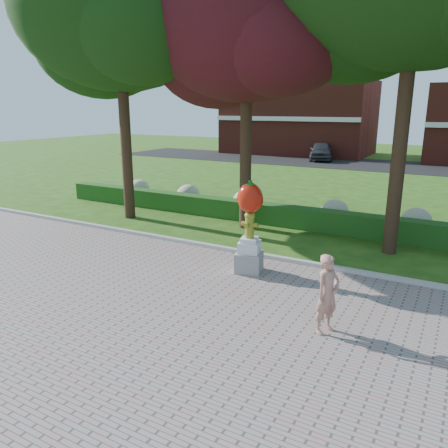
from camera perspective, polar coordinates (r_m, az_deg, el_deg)
name	(u,v)px	position (r m, az deg, el deg)	size (l,w,h in m)	color
ground	(210,291)	(11.37, -1.84, -8.78)	(100.00, 100.00, 0.00)	#244E13
walkway	(96,370)	(8.60, -16.42, -17.79)	(40.00, 14.00, 0.04)	gray
curb	(259,255)	(13.82, 4.59, -4.07)	(40.00, 0.18, 0.15)	#ADADA5
lawn_hedge	(302,218)	(17.30, 10.17, 0.81)	(24.00, 0.70, 0.80)	#1A4D16
hydrangea_row	(324,211)	(18.02, 12.96, 1.73)	(20.10, 1.10, 0.99)	#ADAB84
street	(390,166)	(37.56, 20.91, 7.10)	(50.00, 8.00, 0.02)	black
building_left	(299,118)	(45.58, 9.74, 13.51)	(14.00, 8.00, 7.00)	maroon
tree_far_left	(118,16)	(19.05, -13.68, 24.89)	(9.00, 7.68, 11.66)	black
tree_mid_left	(246,28)	(16.96, 2.86, 24.24)	(8.25, 7.04, 10.69)	black
hydrant_sculpture	(250,225)	(12.15, 3.37, -0.07)	(0.85, 0.85, 2.62)	gray
woman	(327,294)	(9.29, 13.35, -8.91)	(0.62, 0.41, 1.69)	tan
parked_car	(321,151)	(39.97, 12.58, 9.33)	(1.89, 4.70, 1.60)	#3A3D41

